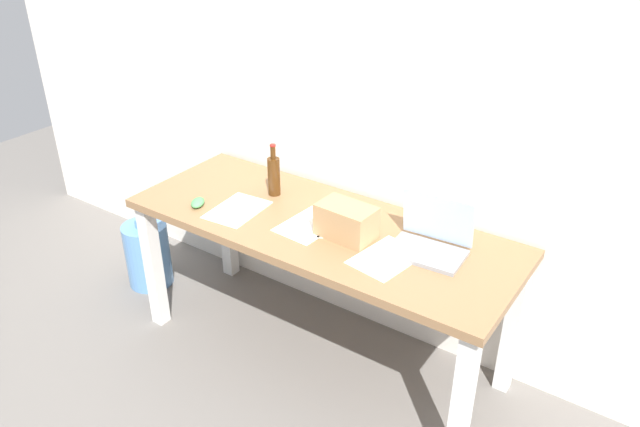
# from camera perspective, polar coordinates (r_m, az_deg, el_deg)

# --- Properties ---
(ground_plane) EXTENTS (8.00, 8.00, 0.00)m
(ground_plane) POSITION_cam_1_polar(r_m,az_deg,el_deg) (3.27, 0.00, -12.50)
(ground_plane) COLOR slate
(back_wall) EXTENTS (5.20, 0.08, 2.60)m
(back_wall) POSITION_cam_1_polar(r_m,az_deg,el_deg) (2.93, 4.60, 11.65)
(back_wall) COLOR silver
(back_wall) RESTS_ON ground
(desk) EXTENTS (1.84, 0.70, 0.76)m
(desk) POSITION_cam_1_polar(r_m,az_deg,el_deg) (2.88, 0.00, -2.65)
(desk) COLOR olive
(desk) RESTS_ON ground
(laptop_right) EXTENTS (0.32, 0.24, 0.24)m
(laptop_right) POSITION_cam_1_polar(r_m,az_deg,el_deg) (2.64, 10.12, -2.38)
(laptop_right) COLOR gray
(laptop_right) RESTS_ON desk
(beer_bottle) EXTENTS (0.06, 0.06, 0.27)m
(beer_bottle) POSITION_cam_1_polar(r_m,az_deg,el_deg) (3.05, -4.26, 3.55)
(beer_bottle) COLOR #47280F
(beer_bottle) RESTS_ON desk
(computer_mouse) EXTENTS (0.10, 0.12, 0.03)m
(computer_mouse) POSITION_cam_1_polar(r_m,az_deg,el_deg) (3.03, -11.17, 1.00)
(computer_mouse) COLOR #4C9E56
(computer_mouse) RESTS_ON desk
(cardboard_box) EXTENTS (0.26, 0.17, 0.15)m
(cardboard_box) POSITION_cam_1_polar(r_m,az_deg,el_deg) (2.69, 2.43, -0.73)
(cardboard_box) COLOR tan
(cardboard_box) RESTS_ON desk
(paper_sheet_front_right) EXTENTS (0.26, 0.33, 0.00)m
(paper_sheet_front_right) POSITION_cam_1_polar(r_m,az_deg,el_deg) (2.59, 6.12, -4.08)
(paper_sheet_front_right) COLOR white
(paper_sheet_front_right) RESTS_ON desk
(paper_sheet_near_back) EXTENTS (0.32, 0.36, 0.00)m
(paper_sheet_near_back) POSITION_cam_1_polar(r_m,az_deg,el_deg) (2.83, 2.29, -0.89)
(paper_sheet_near_back) COLOR white
(paper_sheet_near_back) RESTS_ON desk
(paper_sheet_center) EXTENTS (0.23, 0.31, 0.00)m
(paper_sheet_center) POSITION_cam_1_polar(r_m,az_deg,el_deg) (2.81, -0.96, -1.04)
(paper_sheet_center) COLOR white
(paper_sheet_center) RESTS_ON desk
(paper_sheet_front_left) EXTENTS (0.23, 0.31, 0.00)m
(paper_sheet_front_left) POSITION_cam_1_polar(r_m,az_deg,el_deg) (2.96, -7.60, 0.34)
(paper_sheet_front_left) COLOR white
(paper_sheet_front_left) RESTS_ON desk
(water_cooler_jug) EXTENTS (0.26, 0.26, 0.44)m
(water_cooler_jug) POSITION_cam_1_polar(r_m,az_deg,el_deg) (3.79, -15.54, -3.59)
(water_cooler_jug) COLOR #598CC6
(water_cooler_jug) RESTS_ON ground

